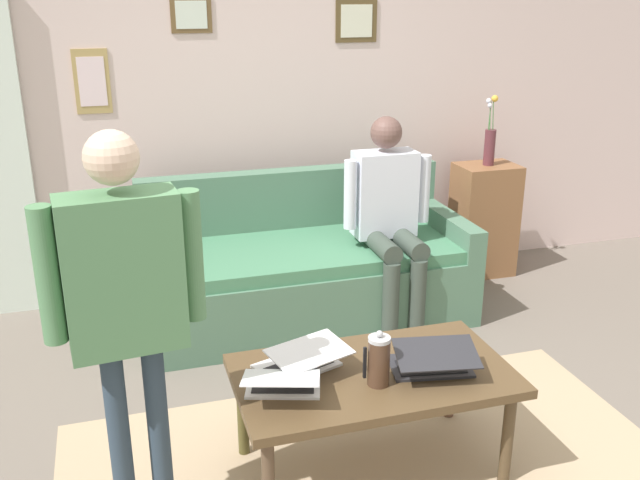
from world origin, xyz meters
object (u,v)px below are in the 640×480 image
Objects in this scene: couch at (305,270)px; french_press at (379,360)px; laptop_right at (283,382)px; flower_vase at (490,142)px; laptop_left at (301,361)px; person_seated at (389,210)px; person_standing at (125,292)px; coffee_table at (372,382)px; side_shelf at (484,220)px; laptop_center at (432,362)px.

french_press is at bearing 84.53° from couch.
flower_vase is (-1.98, -1.95, 0.46)m from laptop_right.
person_seated is (-0.89, -1.25, 0.21)m from laptop_left.
person_seated is at bearing -113.32° from french_press.
laptop_right is 0.26× the size of person_standing.
flower_vase is 1.14m from person_seated.
french_press is at bearing 51.43° from flower_vase.
flower_vase is at bearing -129.76° from coffee_table.
couch is 4.87× the size of laptop_left.
couch reaches higher than side_shelf.
laptop_center is 1.29m from person_standing.
coffee_table is at bearing -97.64° from french_press.
person_standing is at bearing -0.06° from french_press.
french_press is at bearing 51.41° from side_shelf.
french_press reaches higher than laptop_left.
laptop_center is at bearing 93.21° from couch.
couch is 4.06× the size of flower_vase.
laptop_right is (0.63, -0.02, -0.00)m from laptop_center.
laptop_right is 0.74m from person_standing.
couch is 1.71m from french_press.
laptop_center is at bearing -178.54° from person_standing.
french_press is at bearing 82.36° from coffee_table.
side_shelf is (-1.60, -2.00, -0.18)m from french_press.
couch is 0.67m from person_seated.
french_press is (-0.38, 0.05, 0.06)m from laptop_right.
french_press is 1.03m from person_standing.
french_press is (0.01, 0.10, 0.16)m from coffee_table.
couch is 1.72× the size of coffee_table.
flower_vase is 3.23m from person_standing.
couch reaches higher than french_press.
person_seated reaches higher than couch.
coffee_table is (0.15, 1.58, 0.12)m from couch.
couch is 5.19× the size of laptop_center.
side_shelf is 0.63× the size of person_seated.
laptop_center is at bearing 55.68° from side_shelf.
laptop_left is at bearing -163.88° from person_standing.
coffee_table is 0.27m from laptop_center.
laptop_right is at bearing 44.54° from flower_vase.
coffee_table is 3.01× the size of laptop_center.
laptop_left is 1.71× the size of french_press.
couch is 1.55m from laptop_left.
couch is at bearing -86.79° from laptop_center.
flower_vase reaches higher than coffee_table.
french_press is 0.29× the size of side_shelf.
laptop_left is 2.60m from side_shelf.
laptop_left is 0.26× the size of person_standing.
laptop_left is 1.55m from person_seated.
laptop_center is at bearing 55.70° from flower_vase.
laptop_center is at bearing 164.32° from coffee_table.
couch is at bearing -106.16° from laptop_left.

